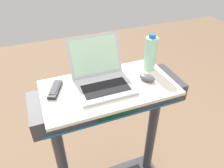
{
  "coord_description": "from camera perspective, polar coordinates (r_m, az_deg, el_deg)",
  "views": [
    {
      "loc": [
        -0.34,
        -0.24,
        1.83
      ],
      "look_at": [
        0.0,
        0.65,
        1.15
      ],
      "focal_mm": 34.9,
      "sensor_mm": 36.0,
      "label": 1
    }
  ],
  "objects": [
    {
      "name": "tv_remote",
      "position": [
        1.24,
        -14.68,
        -1.36
      ],
      "size": [
        0.11,
        0.16,
        0.02
      ],
      "color": "#232326",
      "rests_on": "desk_board"
    },
    {
      "name": "computer_mouse",
      "position": [
        1.3,
        9.16,
        1.67
      ],
      "size": [
        0.1,
        0.12,
        0.03
      ],
      "primitive_type": "ellipsoid",
      "rotation": [
        0.0,
        0.0,
        0.54
      ],
      "color": "#4C4C51",
      "rests_on": "desk_board"
    },
    {
      "name": "water_bottle",
      "position": [
        1.37,
        10.03,
        7.93
      ],
      "size": [
        0.07,
        0.07,
        0.23
      ],
      "color": "#9EDBB2",
      "rests_on": "desk_board"
    },
    {
      "name": "laptop",
      "position": [
        1.23,
        -2.81,
        1.95
      ],
      "size": [
        0.31,
        0.33,
        0.24
      ],
      "rotation": [
        0.0,
        0.0,
        0.02
      ],
      "color": "#B7B7BC",
      "rests_on": "desk_board"
    },
    {
      "name": "desk_board",
      "position": [
        1.24,
        -0.83,
        -0.99
      ],
      "size": [
        0.76,
        0.41,
        0.02
      ],
      "primitive_type": "cube",
      "color": "beige",
      "rests_on": "treadmill_base"
    }
  ]
}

